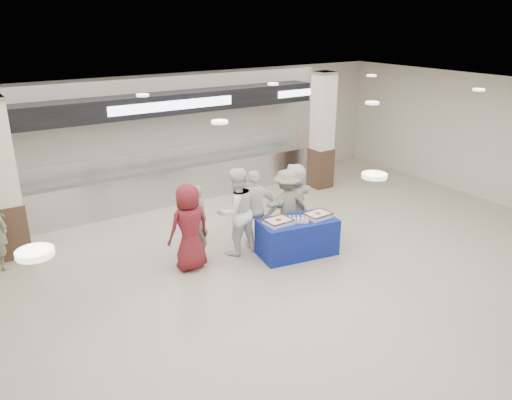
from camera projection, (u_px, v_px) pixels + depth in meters
ground at (298, 288)px, 8.92m from camera, size 14.00×14.00×0.00m
serving_line at (171, 158)px, 12.76m from camera, size 8.70×0.85×2.80m
column_left at (4, 183)px, 9.66m from camera, size 0.55×0.55×3.20m
column_right at (322, 134)px, 13.73m from camera, size 0.55×0.55×3.20m
display_table at (297, 237)px, 10.08m from camera, size 1.66×1.02×0.75m
sheet_cake_left at (278, 221)px, 9.75m from camera, size 0.52×0.41×0.10m
sheet_cake_right at (318, 215)px, 10.07m from camera, size 0.53×0.42×0.10m
cupcake_tray at (296, 219)px, 9.89m from camera, size 0.53×0.50×0.07m
civilian_maroon at (189, 227)px, 9.36m from camera, size 0.86×0.59×1.69m
soldier_a at (195, 223)px, 9.72m from camera, size 0.59×0.40×1.57m
chef_tall at (236, 211)px, 9.97m from camera, size 0.89×0.70×1.81m
chef_short at (255, 209)px, 10.33m from camera, size 1.04×0.69×1.65m
soldier_b at (286, 206)px, 10.53m from camera, size 1.12×0.76×1.60m
civilian_white at (295, 201)px, 10.76m from camera, size 1.62×1.00×1.66m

